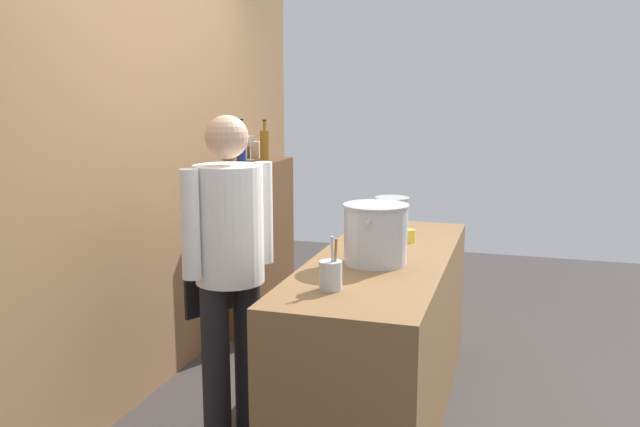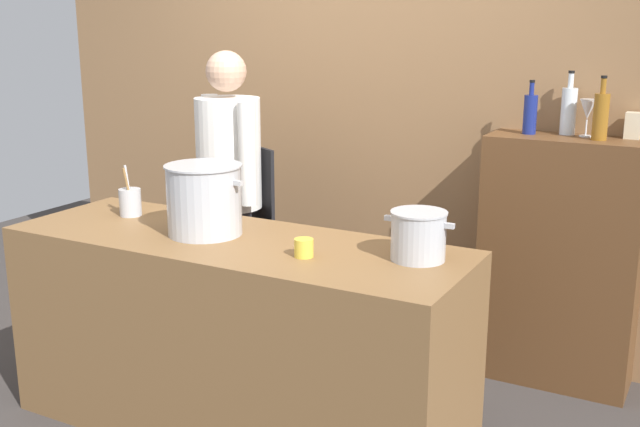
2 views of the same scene
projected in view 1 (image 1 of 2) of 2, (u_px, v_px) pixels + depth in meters
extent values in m
plane|color=#383330|center=(380.00, 413.00, 3.73)|extent=(8.00, 8.00, 0.00)
cube|color=olive|center=(147.00, 139.00, 3.86)|extent=(4.40, 0.10, 3.00)
cube|color=brown|center=(381.00, 336.00, 3.65)|extent=(2.05, 0.70, 0.90)
cube|color=brown|center=(257.00, 245.00, 5.03)|extent=(0.76, 0.32, 1.26)
cylinder|color=black|center=(248.00, 356.00, 3.46)|extent=(0.14, 0.14, 0.84)
cylinder|color=black|center=(216.00, 367.00, 3.32)|extent=(0.14, 0.14, 0.84)
cylinder|color=white|center=(229.00, 224.00, 3.26)|extent=(0.34, 0.34, 0.58)
cube|color=black|center=(209.00, 265.00, 3.43)|extent=(0.27, 0.16, 0.52)
cylinder|color=white|center=(264.00, 213.00, 3.41)|extent=(0.09, 0.09, 0.52)
cylinder|color=white|center=(190.00, 225.00, 3.11)|extent=(0.09, 0.09, 0.52)
sphere|color=tan|center=(227.00, 137.00, 3.18)|extent=(0.21, 0.21, 0.21)
cylinder|color=#B7BABF|center=(376.00, 235.00, 3.40)|extent=(0.32, 0.32, 0.30)
cylinder|color=#B7BABF|center=(376.00, 205.00, 3.37)|extent=(0.34, 0.34, 0.01)
cube|color=#B7BABF|center=(368.00, 223.00, 3.21)|extent=(0.04, 0.02, 0.02)
cube|color=#B7BABF|center=(383.00, 210.00, 3.55)|extent=(0.04, 0.02, 0.02)
cylinder|color=#B7BABF|center=(392.00, 213.00, 4.34)|extent=(0.21, 0.21, 0.19)
cylinder|color=#B7BABF|center=(392.00, 198.00, 4.32)|extent=(0.22, 0.22, 0.01)
cube|color=#B7BABF|center=(388.00, 207.00, 4.21)|extent=(0.04, 0.02, 0.02)
cube|color=#B7BABF|center=(396.00, 201.00, 4.44)|extent=(0.04, 0.02, 0.02)
cylinder|color=#B7BABF|center=(331.00, 275.00, 2.96)|extent=(0.10, 0.10, 0.13)
cylinder|color=olive|center=(335.00, 261.00, 2.95)|extent=(0.04, 0.03, 0.22)
cylinder|color=#B7BABF|center=(332.00, 261.00, 2.95)|extent=(0.04, 0.02, 0.23)
cylinder|color=yellow|center=(409.00, 236.00, 3.91)|extent=(0.08, 0.08, 0.07)
cylinder|color=navy|center=(241.00, 150.00, 4.72)|extent=(0.07, 0.07, 0.19)
cylinder|color=navy|center=(241.00, 133.00, 4.70)|extent=(0.02, 0.02, 0.06)
cylinder|color=black|center=(241.00, 127.00, 4.69)|extent=(0.03, 0.03, 0.01)
cylinder|color=silver|center=(242.00, 146.00, 4.89)|extent=(0.07, 0.07, 0.23)
cylinder|color=silver|center=(241.00, 125.00, 4.87)|extent=(0.03, 0.03, 0.07)
cylinder|color=black|center=(241.00, 120.00, 4.86)|extent=(0.03, 0.03, 0.01)
cylinder|color=#8C5919|center=(265.00, 145.00, 5.02)|extent=(0.07, 0.07, 0.22)
cylinder|color=#8C5919|center=(264.00, 126.00, 5.00)|extent=(0.02, 0.02, 0.07)
cylinder|color=black|center=(264.00, 120.00, 4.99)|extent=(0.03, 0.03, 0.01)
cylinder|color=silver|center=(251.00, 160.00, 5.00)|extent=(0.06, 0.06, 0.01)
cylinder|color=silver|center=(250.00, 154.00, 4.99)|extent=(0.01, 0.01, 0.08)
cone|color=silver|center=(250.00, 143.00, 4.97)|extent=(0.08, 0.08, 0.10)
cube|color=beige|center=(256.00, 149.00, 5.19)|extent=(0.07, 0.07, 0.12)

